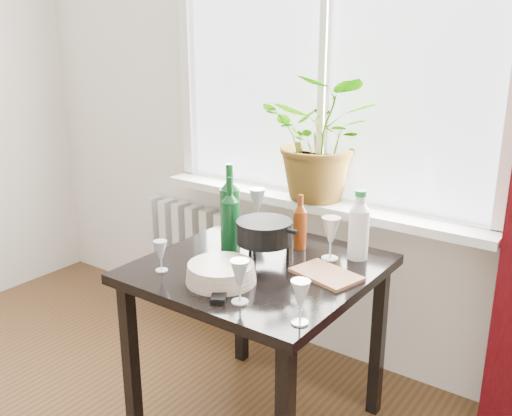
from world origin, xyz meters
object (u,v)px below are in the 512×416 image
Objects in this scene: wine_bottle_right at (230,214)px; wineglass_far_right at (300,302)px; wineglass_back_left at (257,207)px; cutting_board at (326,274)px; wineglass_front_left at (161,256)px; fondue_pot at (264,241)px; wineglass_back_center at (331,238)px; wineglass_front_right at (240,281)px; table at (259,286)px; bottle_amber at (300,221)px; plate_stack at (221,273)px; tv_remote at (220,291)px; radiator at (202,253)px; wine_bottle_left at (230,204)px; cleaning_bottle at (359,224)px; potted_plant at (323,138)px.

wineglass_far_right is (0.56, -0.37, -0.08)m from wine_bottle_right.
wineglass_back_left is 0.63m from cutting_board.
fondue_pot is at bearing 48.97° from wineglass_front_left.
wineglass_front_left is 0.50× the size of cutting_board.
cutting_board is at bearing 31.41° from wineglass_front_left.
fondue_pot is at bearing -138.59° from wineglass_back_center.
fondue_pot is (-0.14, 0.34, 0.01)m from wineglass_front_right.
wineglass_back_left is 1.49× the size of wineglass_front_left.
table is 0.51m from wineglass_far_right.
fondue_pot is 1.02× the size of cutting_board.
plate_stack is (-0.05, -0.46, -0.08)m from bottle_amber.
tv_remote is at bearing -64.61° from wineglass_back_left.
fondue_pot is at bearing -34.99° from radiator.
wineglass_front_left reaches higher than cutting_board.
bottle_amber is at bearing 27.45° from wine_bottle_left.
radiator is 1.02m from wine_bottle_right.
bottle_amber is 1.38× the size of tv_remote.
cleaning_bottle is 0.27m from cutting_board.
wine_bottle_left reaches higher than table.
cleaning_bottle is 1.69× the size of tv_remote.
wine_bottle_left is 1.39× the size of plate_stack.
potted_plant is 0.67m from fondue_pot.
fondue_pot reaches higher than plate_stack.
table is 0.31m from tv_remote.
potted_plant reaches higher than plate_stack.
wineglass_front_right reaches higher than radiator.
wine_bottle_left is at bearing 145.33° from wineglass_far_right.
wineglass_front_left is at bearing 175.02° from wineglass_front_right.
table is 0.47m from cleaning_bottle.
fondue_pot is 0.28m from cutting_board.
fondue_pot is at bearing 86.03° from table.
wineglass_back_center is 0.73× the size of cutting_board.
wineglass_front_left is at bearing -89.28° from wineglass_back_left.
wine_bottle_right is 0.49m from wineglass_front_right.
cutting_board is (0.53, 0.32, -0.06)m from wineglass_front_left.
potted_plant is (0.78, -0.01, 0.76)m from radiator.
potted_plant is at bearing 74.67° from fondue_pot.
bottle_amber is at bearing 83.28° from plate_stack.
tv_remote is at bearing 176.85° from wineglass_far_right.
potted_plant is at bearing 121.40° from cutting_board.
wineglass_back_center reaches higher than cutting_board.
wine_bottle_left is at bearing 91.44° from tv_remote.
plate_stack is at bearing -137.04° from cutting_board.
potted_plant is 0.77m from cutting_board.
plate_stack is at bearing -94.53° from table.
tv_remote is (0.31, -0.66, -0.08)m from wineglass_back_left.
wineglass_front_right reaches higher than tv_remote.
tv_remote reaches higher than cutting_board.
wineglass_front_right is (0.21, -0.92, -0.32)m from potted_plant.
potted_plant reaches higher than wineglass_back_center.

